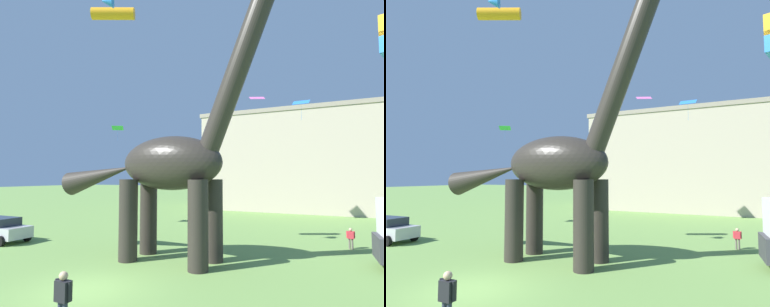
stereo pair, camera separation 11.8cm
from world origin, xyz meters
The scene contains 10 objects.
ground_plane centered at (0.00, 0.00, 0.00)m, with size 240.00×240.00×0.00m, color #6B9347.
dinosaur_sculpture centered at (0.67, 4.83, 4.89)m, with size 12.94×2.74×13.52m.
parked_sedan_left centered at (-11.70, 4.04, 0.81)m, with size 4.28×2.03×1.55m.
person_watching_child centered at (8.77, 11.80, 0.74)m, with size 0.46×0.20×1.22m.
person_near_flyer centered at (1.76, -2.73, 0.97)m, with size 0.60×0.26×1.59m.
kite_high_left centered at (-19.42, 24.87, 10.80)m, with size 1.85×1.71×1.97m.
kite_near_high centered at (1.44, 19.02, 11.34)m, with size 1.60×1.40×0.43m.
kite_mid_left centered at (5.68, 15.76, 9.80)m, with size 1.22×0.85×1.59m.
kite_mid_right centered at (-2.98, 4.47, 13.61)m, with size 2.49×2.52×0.72m.
background_building_block centered at (1.83, 33.41, 6.20)m, with size 21.11×10.01×12.39m.
Camera 2 is at (9.09, -9.18, 4.20)m, focal length 30.01 mm.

